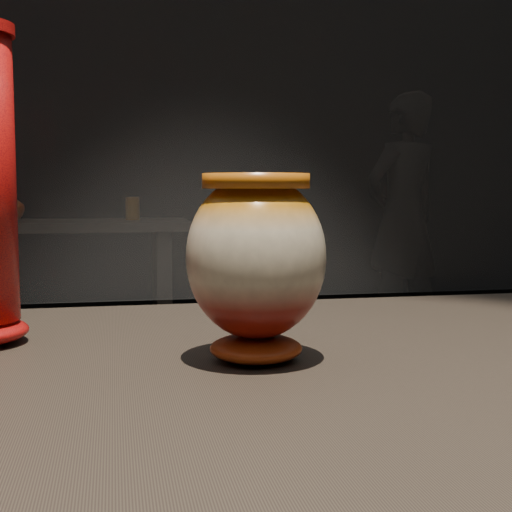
% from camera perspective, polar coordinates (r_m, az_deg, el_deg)
% --- Properties ---
extents(main_vase, '(0.15, 0.15, 0.20)m').
position_cam_1_polar(main_vase, '(0.75, 0.00, -0.27)').
color(main_vase, maroon).
rests_on(main_vase, display_plinth).
extents(back_shelf, '(2.00, 0.60, 0.90)m').
position_cam_1_polar(back_shelf, '(4.09, -19.55, -1.07)').
color(back_shelf, black).
rests_on(back_shelf, ground).
extents(back_vase_mid, '(0.24, 0.24, 0.18)m').
position_cam_1_polar(back_vase_mid, '(4.08, -19.21, 3.89)').
color(back_vase_mid, maroon).
rests_on(back_vase_mid, back_shelf).
extents(back_vase_right, '(0.08, 0.08, 0.13)m').
position_cam_1_polar(back_vase_right, '(4.05, -9.85, 3.77)').
color(back_vase_right, brown).
rests_on(back_vase_right, back_shelf).
extents(visitor, '(0.74, 0.62, 1.74)m').
position_cam_1_polar(visitor, '(5.13, 11.67, 3.05)').
color(visitor, black).
rests_on(visitor, ground).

